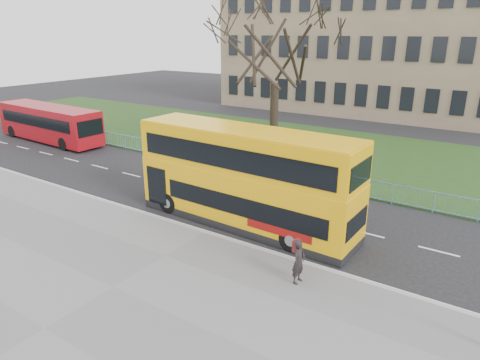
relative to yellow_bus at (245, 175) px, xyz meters
The scene contains 10 objects.
ground 2.57m from the yellow_bus, 156.03° to the right, with size 120.00×120.00×0.00m, color black.
pavement 7.56m from the yellow_bus, 96.94° to the right, with size 80.00×10.50×0.12m, color slate.
kerb 3.15m from the yellow_bus, 114.15° to the right, with size 80.00×0.20×0.14m, color #959598.
grass_verge 14.14m from the yellow_bus, 93.57° to the left, with size 80.00×15.40×0.08m, color #1C3413.
guard_railing 6.54m from the yellow_bus, 97.95° to the left, with size 40.00×0.12×1.10m, color #72ACCB, non-canonical shape.
bare_tree 11.07m from the yellow_bus, 111.92° to the left, with size 8.70×8.70×12.43m, color black, non-canonical shape.
civic_building 35.41m from the yellow_bus, 99.62° to the left, with size 30.00×15.00×14.00m, color #7D674F.
yellow_bus is the anchor object (origin of this frame).
red_bus 22.42m from the yellow_bus, 168.00° to the left, with size 10.91×2.86×2.85m.
pedestrian 5.66m from the yellow_bus, 37.04° to the right, with size 0.60×0.40×1.65m, color black.
Camera 1 is at (10.76, -15.02, 8.57)m, focal length 32.00 mm.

